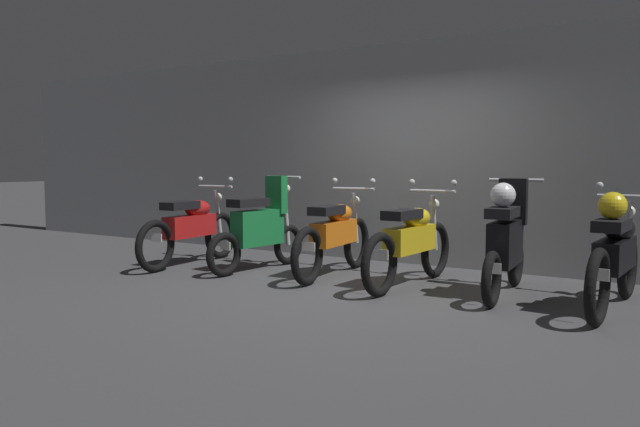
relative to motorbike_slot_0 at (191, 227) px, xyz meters
The scene contains 8 objects.
ground_plane 2.58m from the motorbike_slot_0, ahead, with size 80.00×80.00×0.00m, color #424244.
back_wall 3.21m from the motorbike_slot_0, 34.39° to the left, with size 16.00×0.30×2.92m, color #9EA0A3.
motorbike_slot_0 is the anchor object (origin of this frame).
motorbike_slot_1 1.03m from the motorbike_slot_0, ahead, with size 0.56×1.68×1.18m.
motorbike_slot_2 2.04m from the motorbike_slot_0, ahead, with size 0.59×1.95×1.15m.
motorbike_slot_3 3.04m from the motorbike_slot_0, ahead, with size 0.59×1.95×1.15m.
motorbike_slot_4 4.04m from the motorbike_slot_0, ahead, with size 0.56×1.68×1.18m.
motorbike_slot_5 5.05m from the motorbike_slot_0, ahead, with size 0.59×1.95×1.15m.
Camera 1 is at (3.16, -5.70, 1.32)m, focal length 34.50 mm.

